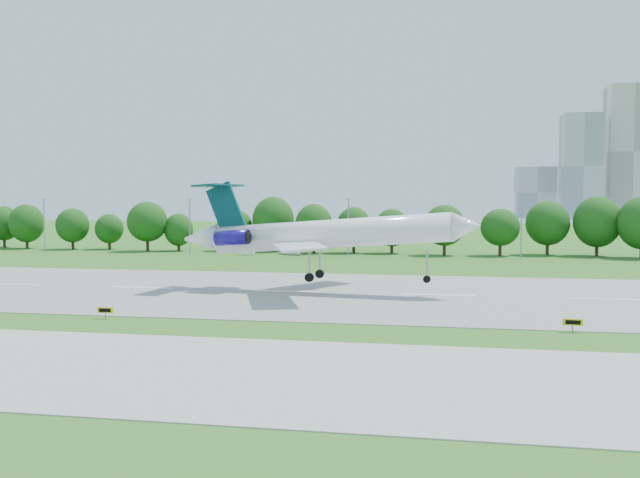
{
  "coord_description": "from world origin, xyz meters",
  "views": [
    {
      "loc": [
        1.86,
        -65.4,
        12.22
      ],
      "look_at": [
        -13.93,
        18.0,
        7.4
      ],
      "focal_mm": 40.0,
      "sensor_mm": 36.0,
      "label": 1
    }
  ],
  "objects_px": {
    "taxi_sign_left": "(105,310)",
    "service_vehicle_b": "(293,253)",
    "service_vehicle_a": "(246,252)",
    "airliner": "(315,233)"
  },
  "relations": [
    {
      "from": "taxi_sign_left",
      "to": "service_vehicle_b",
      "type": "distance_m",
      "value": 82.72
    },
    {
      "from": "taxi_sign_left",
      "to": "service_vehicle_b",
      "type": "height_order",
      "value": "service_vehicle_b"
    },
    {
      "from": "service_vehicle_a",
      "to": "airliner",
      "type": "bearing_deg",
      "value": -167.76
    },
    {
      "from": "taxi_sign_left",
      "to": "service_vehicle_b",
      "type": "relative_size",
      "value": 0.48
    },
    {
      "from": "airliner",
      "to": "service_vehicle_a",
      "type": "xyz_separation_m",
      "value": [
        -26.55,
        57.4,
        -7.09
      ]
    },
    {
      "from": "airliner",
      "to": "taxi_sign_left",
      "type": "distance_m",
      "value": 30.3
    },
    {
      "from": "taxi_sign_left",
      "to": "service_vehicle_a",
      "type": "bearing_deg",
      "value": 94.49
    },
    {
      "from": "airliner",
      "to": "service_vehicle_b",
      "type": "height_order",
      "value": "airliner"
    },
    {
      "from": "airliner",
      "to": "service_vehicle_a",
      "type": "distance_m",
      "value": 63.63
    },
    {
      "from": "airliner",
      "to": "service_vehicle_a",
      "type": "relative_size",
      "value": 10.88
    }
  ]
}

